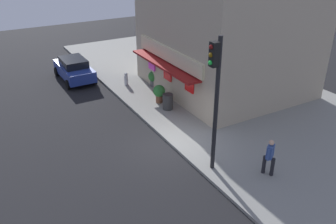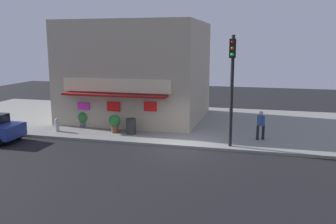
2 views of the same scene
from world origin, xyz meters
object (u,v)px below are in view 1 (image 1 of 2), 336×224
object	(u,v)px
pedestrian	(270,156)
parked_car_blue	(74,69)
potted_plant_by_window	(154,77)
potted_plant_by_doorway	(159,92)
fire_hydrant	(126,79)
traffic_light	(215,90)
trash_can	(168,102)

from	to	relation	value
pedestrian	parked_car_blue	size ratio (longest dim) A/B	0.39
pedestrian	potted_plant_by_window	xyz separation A→B (m)	(-11.22, 0.47, -0.34)
pedestrian	potted_plant_by_doorway	distance (m)	8.65
fire_hydrant	potted_plant_by_doorway	distance (m)	3.66
potted_plant_by_doorway	potted_plant_by_window	xyz separation A→B (m)	(-2.59, 0.99, -0.09)
traffic_light	fire_hydrant	distance (m)	11.21
parked_car_blue	traffic_light	bearing A→B (deg)	7.87
trash_can	potted_plant_by_doorway	xyz separation A→B (m)	(-1.05, -0.00, 0.20)
fire_hydrant	traffic_light	bearing A→B (deg)	-3.95
potted_plant_by_doorway	parked_car_blue	bearing A→B (deg)	-154.11
pedestrian	potted_plant_by_doorway	bearing A→B (deg)	-176.52
potted_plant_by_doorway	trash_can	bearing A→B (deg)	0.03
pedestrian	potted_plant_by_window	distance (m)	11.24
pedestrian	trash_can	bearing A→B (deg)	-176.04
pedestrian	potted_plant_by_doorway	world-z (taller)	pedestrian
fire_hydrant	potted_plant_by_doorway	xyz separation A→B (m)	(3.60, 0.58, 0.26)
traffic_light	parked_car_blue	size ratio (longest dim) A/B	1.38
traffic_light	potted_plant_by_doorway	xyz separation A→B (m)	(-7.09, 1.32, -3.03)
fire_hydrant	potted_plant_by_window	world-z (taller)	potted_plant_by_window
potted_plant_by_doorway	traffic_light	bearing A→B (deg)	-10.52
fire_hydrant	potted_plant_by_window	size ratio (longest dim) A/B	0.82
potted_plant_by_window	parked_car_blue	distance (m)	5.82
parked_car_blue	potted_plant_by_doorway	bearing A→B (deg)	25.89
fire_hydrant	pedestrian	distance (m)	12.29
potted_plant_by_doorway	parked_car_blue	size ratio (longest dim) A/B	0.26
traffic_light	pedestrian	distance (m)	3.68
traffic_light	trash_can	size ratio (longest dim) A/B	6.30
traffic_light	potted_plant_by_window	world-z (taller)	traffic_light
potted_plant_by_doorway	parked_car_blue	distance (m)	7.35
trash_can	parked_car_blue	distance (m)	8.31
traffic_light	pedestrian	bearing A→B (deg)	50.04
potted_plant_by_window	pedestrian	bearing A→B (deg)	-2.38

